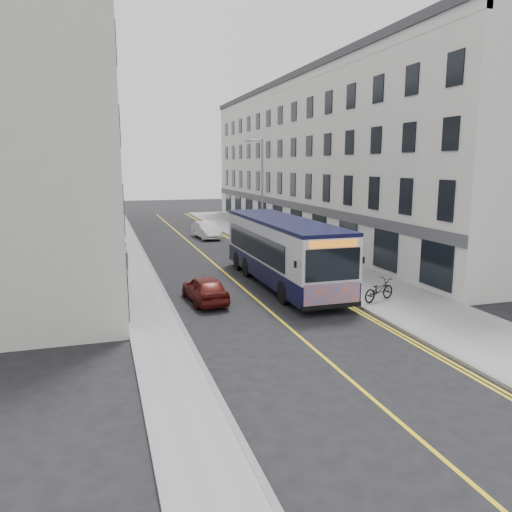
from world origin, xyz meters
TOP-DOWN VIEW (x-y plane):
  - ground at (0.00, 0.00)m, footprint 140.00×140.00m
  - pavement_east at (6.25, 12.00)m, footprint 4.50×64.00m
  - pavement_west at (-5.00, 12.00)m, footprint 2.00×64.00m
  - kerb_east at (4.00, 12.00)m, footprint 0.18×64.00m
  - kerb_west at (-4.00, 12.00)m, footprint 0.18×64.00m
  - road_centre_line at (0.00, 12.00)m, footprint 0.12×64.00m
  - road_dbl_yellow_inner at (3.55, 12.00)m, footprint 0.10×64.00m
  - road_dbl_yellow_outer at (3.75, 12.00)m, footprint 0.10×64.00m
  - terrace_east at (11.50, 21.00)m, footprint 6.00×46.00m
  - terrace_west at (-9.00, 21.00)m, footprint 6.00×46.00m
  - streetlamp at (4.17, 14.00)m, footprint 1.32×0.18m
  - city_bus at (2.19, 4.30)m, footprint 2.78×11.91m
  - bicycle at (5.14, -0.42)m, footprint 2.03×1.30m
  - pedestrian_near at (6.18, 10.93)m, footprint 0.63×0.43m
  - pedestrian_far at (6.67, 16.35)m, footprint 1.02×0.91m
  - car_white at (1.80, 21.87)m, footprint 1.89×4.40m
  - car_maroon at (-2.38, 2.12)m, footprint 1.76×3.81m

SIDE VIEW (x-z plane):
  - ground at x=0.00m, z-range 0.00..0.00m
  - road_centre_line at x=0.00m, z-range 0.00..0.01m
  - road_dbl_yellow_inner at x=3.55m, z-range 0.00..0.01m
  - road_dbl_yellow_outer at x=3.75m, z-range 0.00..0.01m
  - pavement_east at x=6.25m, z-range 0.00..0.12m
  - pavement_west at x=-5.00m, z-range 0.00..0.12m
  - kerb_east at x=4.00m, z-range 0.00..0.13m
  - kerb_west at x=-4.00m, z-range 0.00..0.13m
  - bicycle at x=5.14m, z-range 0.12..1.13m
  - car_maroon at x=-2.38m, z-range 0.00..1.26m
  - car_white at x=1.80m, z-range 0.00..1.41m
  - pedestrian_near at x=6.18m, z-range 0.12..1.82m
  - pedestrian_far at x=6.67m, z-range 0.12..1.87m
  - city_bus at x=2.19m, z-range 0.16..3.62m
  - streetlamp at x=4.17m, z-range 0.38..8.38m
  - terrace_east at x=11.50m, z-range 0.00..13.00m
  - terrace_west at x=-9.00m, z-range 0.00..13.00m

